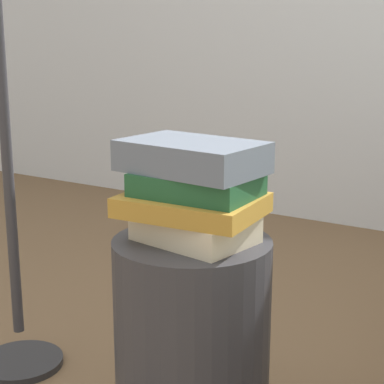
% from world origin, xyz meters
% --- Properties ---
extents(side_table, '(0.34, 0.34, 0.52)m').
position_xyz_m(side_table, '(0.00, 0.00, 0.26)').
color(side_table, '#333338').
rests_on(side_table, ground_plane).
extents(book_cream, '(0.25, 0.20, 0.06)m').
position_xyz_m(book_cream, '(0.01, 0.00, 0.54)').
color(book_cream, beige).
rests_on(book_cream, side_table).
extents(book_ochre, '(0.29, 0.23, 0.04)m').
position_xyz_m(book_ochre, '(-0.00, 0.00, 0.59)').
color(book_ochre, '#B7842D').
rests_on(book_ochre, book_cream).
extents(book_forest, '(0.24, 0.18, 0.05)m').
position_xyz_m(book_forest, '(0.01, 0.01, 0.64)').
color(book_forest, '#1E512D').
rests_on(book_forest, book_ochre).
extents(book_slate, '(0.30, 0.21, 0.06)m').
position_xyz_m(book_slate, '(-0.01, 0.01, 0.69)').
color(book_slate, slate).
rests_on(book_slate, book_forest).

